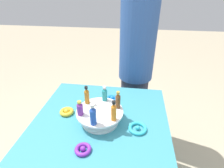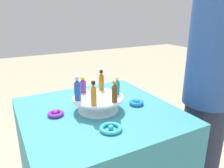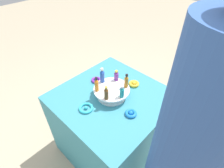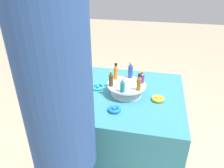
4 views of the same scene
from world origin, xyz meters
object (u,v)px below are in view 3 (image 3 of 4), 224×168
(ribbon_bow_gold, at_px, (134,84))
(ribbon_bow_blue, at_px, (131,113))
(bottle_brown, at_px, (106,93))
(bottle_purple, at_px, (116,76))
(bottle_orange, at_px, (97,85))
(bottle_amber, at_px, (126,81))
(display_stand, at_px, (112,92))
(bottle_teal, at_px, (122,92))
(ribbon_bow_teal, at_px, (86,108))
(ribbon_bow_purple, at_px, (96,80))
(bottle_blue, at_px, (102,76))
(person_figure, at_px, (180,162))

(ribbon_bow_gold, bearing_deg, ribbon_bow_blue, -55.53)
(bottle_brown, relative_size, ribbon_bow_gold, 1.26)
(bottle_purple, distance_m, ribbon_bow_blue, 0.33)
(bottle_orange, distance_m, ribbon_bow_blue, 0.33)
(bottle_amber, bearing_deg, display_stand, -125.52)
(bottle_brown, bearing_deg, bottle_teal, 54.48)
(ribbon_bow_gold, bearing_deg, bottle_brown, -89.27)
(display_stand, bearing_deg, ribbon_bow_teal, -100.53)
(display_stand, relative_size, bottle_teal, 2.78)
(ribbon_bow_purple, xyz_separation_m, ribbon_bow_blue, (0.46, -0.09, 0.00))
(ribbon_bow_teal, xyz_separation_m, ribbon_bow_gold, (0.09, 0.46, 0.00))
(ribbon_bow_teal, height_order, ribbon_bow_blue, ribbon_bow_blue)
(bottle_blue, distance_m, bottle_brown, 0.20)
(bottle_amber, bearing_deg, ribbon_bow_gold, 99.53)
(bottle_blue, relative_size, bottle_brown, 1.14)
(bottle_orange, distance_m, ribbon_bow_teal, 0.19)
(bottle_teal, height_order, ribbon_bow_gold, bottle_teal)
(ribbon_bow_gold, bearing_deg, bottle_orange, -108.63)
(display_stand, distance_m, bottle_brown, 0.14)
(ribbon_bow_teal, bearing_deg, ribbon_bow_blue, 34.47)
(bottle_blue, height_order, ribbon_bow_blue, bottle_blue)
(bottle_blue, xyz_separation_m, ribbon_bow_teal, (0.07, -0.24, -0.13))
(bottle_purple, relative_size, ribbon_bow_blue, 1.09)
(ribbon_bow_purple, height_order, ribbon_bow_teal, ribbon_bow_purple)
(bottle_orange, xyz_separation_m, ribbon_bow_blue, (0.30, 0.05, -0.13))
(bottle_teal, bearing_deg, ribbon_bow_purple, 171.10)
(ribbon_bow_teal, height_order, ribbon_bow_gold, ribbon_bow_gold)
(ribbon_bow_purple, bearing_deg, bottle_brown, -27.79)
(ribbon_bow_teal, bearing_deg, bottle_brown, 54.71)
(bottle_brown, xyz_separation_m, person_figure, (0.61, -0.10, 0.01))
(bottle_brown, xyz_separation_m, ribbon_bow_purple, (-0.28, 0.15, -0.12))
(bottle_brown, height_order, bottle_teal, bottle_brown)
(ribbon_bow_blue, bearing_deg, display_stand, 169.47)
(bottle_purple, bearing_deg, bottle_amber, -5.52)
(bottle_teal, height_order, ribbon_bow_teal, bottle_teal)
(bottle_purple, bearing_deg, ribbon_bow_purple, -161.72)
(bottle_amber, relative_size, person_figure, 0.07)
(bottle_orange, bearing_deg, ribbon_bow_blue, 9.50)
(bottle_blue, bearing_deg, ribbon_bow_gold, 54.61)
(bottle_purple, xyz_separation_m, person_figure, (0.71, -0.31, 0.02))
(bottle_purple, bearing_deg, ribbon_bow_blue, -27.79)
(display_stand, height_order, ribbon_bow_purple, display_stand)
(bottle_amber, distance_m, ribbon_bow_teal, 0.37)
(bottle_brown, bearing_deg, bottle_purple, 114.48)
(bottle_amber, relative_size, bottle_purple, 1.31)
(bottle_orange, xyz_separation_m, ribbon_bow_purple, (-0.17, 0.14, -0.13))
(bottle_orange, relative_size, person_figure, 0.07)
(bottle_teal, distance_m, ribbon_bow_purple, 0.37)
(bottle_brown, bearing_deg, bottle_amber, 84.48)
(display_stand, xyz_separation_m, ribbon_bow_purple, (-0.23, 0.04, -0.03))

